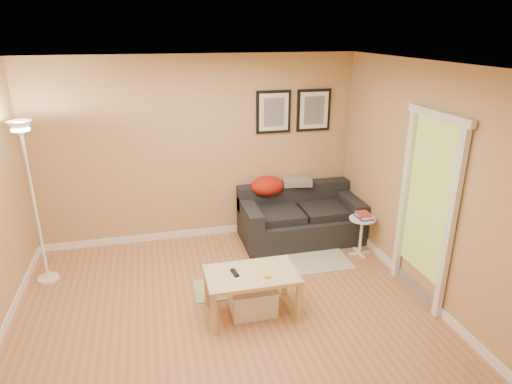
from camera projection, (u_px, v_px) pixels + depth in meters
floor at (226, 313)px, 4.81m from camera, size 4.50×4.50×0.00m
ceiling at (219, 65)px, 3.90m from camera, size 4.50×4.50×0.00m
wall_back at (198, 151)px, 6.18m from camera, size 4.50×0.00×4.50m
wall_front at (282, 327)px, 2.54m from camera, size 4.50×0.00×4.50m
wall_right at (424, 184)px, 4.86m from camera, size 0.00×4.00×4.00m
baseboard_back at (202, 232)px, 6.61m from camera, size 4.50×0.02×0.10m
baseboard_right at (410, 282)px, 5.30m from camera, size 0.02×4.00×0.10m
sofa at (301, 215)px, 6.38m from camera, size 1.70×0.90×0.75m
red_throw at (267, 186)px, 6.38m from camera, size 0.48×0.36×0.28m
plaid_throw at (297, 182)px, 6.53m from camera, size 0.45×0.32×0.10m
framed_print_left at (273, 112)px, 6.22m from camera, size 0.50×0.04×0.60m
framed_print_right at (314, 110)px, 6.36m from camera, size 0.50×0.04×0.60m
area_rug at (300, 258)px, 5.94m from camera, size 1.25×0.85×0.01m
green_runner at (224, 288)px, 5.27m from camera, size 0.70×0.50×0.01m
coffee_table at (251, 293)px, 4.75m from camera, size 1.04×0.72×0.48m
remote_control at (235, 273)px, 4.65m from camera, size 0.07×0.17×0.02m
tape_roll at (268, 276)px, 4.58m from camera, size 0.07×0.07×0.03m
storage_bin at (253, 300)px, 4.78m from camera, size 0.50×0.36×0.31m
side_table at (361, 236)px, 5.98m from camera, size 0.35×0.35×0.53m
book_stack at (364, 215)px, 5.88m from camera, size 0.21×0.26×0.07m
floor_lamp at (35, 209)px, 5.13m from camera, size 0.26×0.26×1.98m
doorway at (425, 213)px, 4.81m from camera, size 0.12×1.01×2.13m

